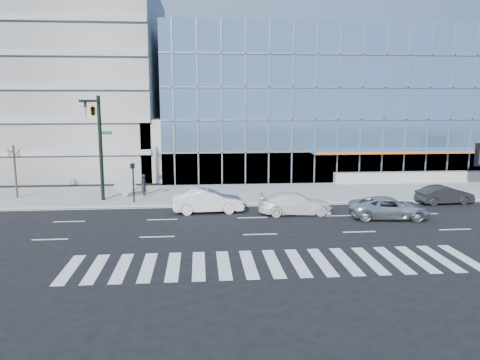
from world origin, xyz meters
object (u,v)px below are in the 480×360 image
Objects in this scene: traffic_signal at (95,123)px; white_suv at (295,203)px; street_tree_near at (14,152)px; ped_signal_post at (133,176)px; tilted_panel at (125,186)px; pedestrian at (144,185)px; silver_suv at (389,208)px; white_sedan at (208,201)px; dark_sedan at (445,195)px.

traffic_signal is 1.57× the size of white_suv.
street_tree_near is at bearing 157.29° from traffic_signal.
ped_signal_post is (2.50, 0.37, -4.02)m from traffic_signal.
pedestrian is at bearing 25.87° from tilted_panel.
silver_suv is at bearing -21.57° from tilted_panel.
white_suv is 1.04× the size of white_sedan.
traffic_signal is 6.15× the size of tilted_panel.
street_tree_near is 3.25× the size of tilted_panel.
dark_sedan is 2.43× the size of pedestrian.
pedestrian is 1.58m from tilted_panel.
dark_sedan is (26.07, -1.57, -5.47)m from traffic_signal.
pedestrian reaches higher than silver_suv.
white_sedan is at bearing -29.45° from ped_signal_post.
street_tree_near reaches higher than ped_signal_post.
ped_signal_post is 0.58× the size of silver_suv.
tilted_panel is at bearing 73.64° from silver_suv.
traffic_signal is 7.96m from street_tree_near.
street_tree_near is at bearing 73.02° from white_suv.
street_tree_near reaches higher than white_suv.
tilted_panel is at bearing -3.81° from street_tree_near.
ped_signal_post is 9.97m from street_tree_near.
silver_suv is 12.32m from white_sedan.
silver_suv is at bearing 119.36° from dark_sedan.
white_suv is 13.95m from tilted_panel.
white_suv is 12.99m from pedestrian.
ped_signal_post reaches higher than dark_sedan.
white_suv is at bearing 80.17° from silver_suv.
pedestrian is at bearing 45.22° from traffic_signal.
white_suv is 2.94× the size of pedestrian.
traffic_signal reaches higher than dark_sedan.
white_sedan is at bearing -36.59° from tilted_panel.
white_sedan is 2.83× the size of pedestrian.
street_tree_near is 33.51m from dark_sedan.
ped_signal_post reaches higher than white_sedan.
tilted_panel reaches higher than dark_sedan.
dark_sedan is 3.25× the size of tilted_panel.
white_sedan is at bearing 83.69° from silver_suv.
white_sedan is at bearing 89.49° from dark_sedan.
white_suv is at bearing -19.73° from ped_signal_post.
street_tree_near is 8.99m from tilted_panel.
white_suv is (11.57, -4.15, -1.40)m from ped_signal_post.
traffic_signal is 15.54m from white_suv.
white_sedan is 3.79× the size of tilted_panel.
tilted_panel reaches higher than white_suv.
ped_signal_post is 2.31× the size of tilted_panel.
white_sedan is 7.70m from pedestrian.
traffic_signal is at bearing 81.31° from silver_suv.
pedestrian is (-17.08, 8.58, 0.30)m from silver_suv.
pedestrian is (0.49, 2.64, -1.12)m from ped_signal_post.
silver_suv is 7.21m from dark_sedan.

